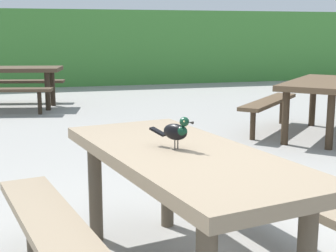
% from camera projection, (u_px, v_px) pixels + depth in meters
% --- Properties ---
extents(hedge_wall, '(28.00, 1.77, 1.90)m').
position_uv_depth(hedge_wall, '(71.00, 47.00, 12.89)').
color(hedge_wall, '#428438').
rests_on(hedge_wall, ground).
extents(picnic_table_foreground, '(1.99, 2.01, 0.74)m').
position_uv_depth(picnic_table_foreground, '(182.00, 183.00, 2.68)').
color(picnic_table_foreground, '#84725B').
rests_on(picnic_table_foreground, ground).
extents(bird_grackle, '(0.20, 0.24, 0.18)m').
position_uv_depth(bird_grackle, '(177.00, 131.00, 2.65)').
color(bird_grackle, black).
rests_on(bird_grackle, picnic_table_foreground).
extents(picnic_table_mid_left, '(2.40, 2.40, 0.74)m').
position_uv_depth(picnic_table_mid_left, '(321.00, 95.00, 6.39)').
color(picnic_table_mid_left, brown).
rests_on(picnic_table_mid_left, ground).
extents(picnic_table_mid_right, '(2.01, 1.99, 0.74)m').
position_uv_depth(picnic_table_mid_right, '(10.00, 78.00, 8.74)').
color(picnic_table_mid_right, '#473828').
rests_on(picnic_table_mid_right, ground).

